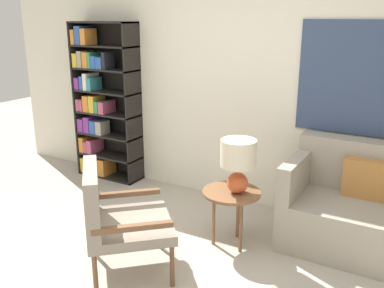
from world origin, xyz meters
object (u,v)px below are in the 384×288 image
Objects in this scene: bookshelf at (101,104)px; armchair at (113,214)px; side_table at (231,197)px; table_lamp at (238,160)px.

bookshelf reaches higher than armchair.
side_table is 1.08× the size of table_lamp.
bookshelf is at bearing 160.03° from side_table.
bookshelf is 3.72× the size of side_table.
side_table is (0.59, 0.84, -0.05)m from armchair.
side_table is 0.36m from table_lamp.
armchair is 1.03m from side_table.
armchair is 1.09m from table_lamp.
table_lamp is (0.65, 0.83, 0.30)m from armchair.
table_lamp is at bearing 52.15° from armchair.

